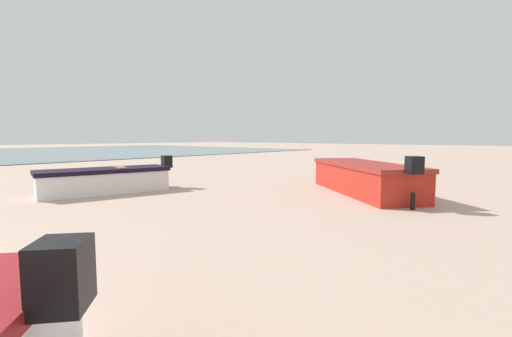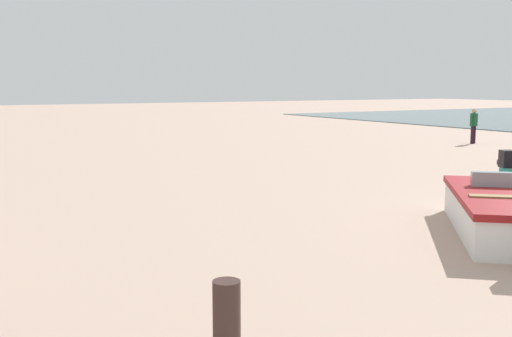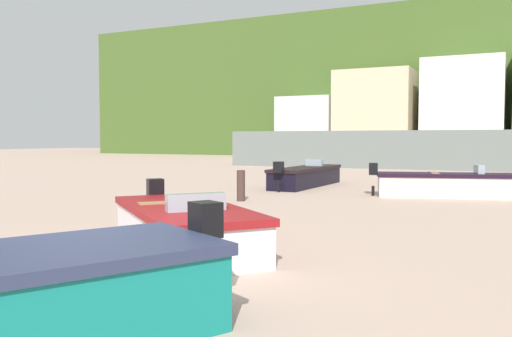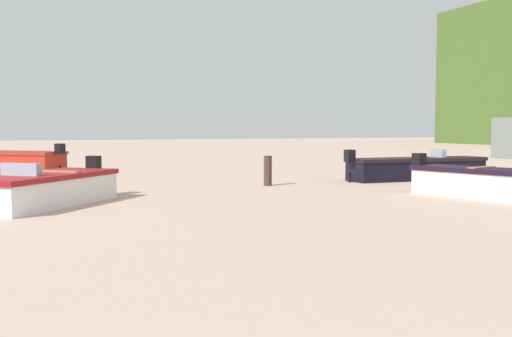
{
  "view_description": "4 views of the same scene",
  "coord_description": "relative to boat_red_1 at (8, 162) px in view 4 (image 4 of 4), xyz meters",
  "views": [
    {
      "loc": [
        -1.25,
        6.01,
        1.67
      ],
      "look_at": [
        -5.42,
        2.4,
        1.16
      ],
      "focal_mm": 24.33,
      "sensor_mm": 36.0,
      "label": 1
    },
    {
      "loc": [
        -7.47,
        11.72,
        2.69
      ],
      "look_at": [
        4.19,
        5.13,
        0.84
      ],
      "focal_mm": 42.37,
      "sensor_mm": 36.0,
      "label": 2
    },
    {
      "loc": [
        4.78,
        -5.21,
        1.92
      ],
      "look_at": [
        -2.19,
        9.21,
        1.03
      ],
      "focal_mm": 37.6,
      "sensor_mm": 36.0,
      "label": 3
    },
    {
      "loc": [
        14.5,
        1.89,
        1.83
      ],
      "look_at": [
        -1.79,
        8.57,
        0.63
      ],
      "focal_mm": 41.88,
      "sensor_mm": 36.0,
      "label": 4
    }
  ],
  "objects": [
    {
      "name": "boat_red_1",
      "position": [
        0.0,
        0.0,
        0.0
      ],
      "size": [
        4.04,
        4.46,
        1.23
      ],
      "rotation": [
        0.0,
        0.0,
        2.45
      ],
      "color": "#B3261A",
      "rests_on": "ground"
    },
    {
      "name": "boat_cream_3",
      "position": [
        14.0,
        11.6,
        -0.05
      ],
      "size": [
        5.11,
        2.48,
        1.11
      ],
      "rotation": [
        0.0,
        0.0,
        4.99
      ],
      "color": "beige",
      "rests_on": "ground"
    },
    {
      "name": "boat_white_5",
      "position": [
        10.71,
        0.78,
        -0.07
      ],
      "size": [
        4.17,
        3.91,
        1.08
      ],
      "rotation": [
        0.0,
        0.0,
        4.01
      ],
      "color": "white",
      "rests_on": "ground"
    },
    {
      "name": "boat_black_6",
      "position": [
        8.26,
        13.36,
        -0.06
      ],
      "size": [
        1.33,
        5.48,
        1.1
      ],
      "rotation": [
        0.0,
        0.0,
        6.27
      ],
      "color": "black",
      "rests_on": "ground"
    },
    {
      "name": "mooring_post_near_water",
      "position": [
        8.26,
        7.63,
        0.01
      ],
      "size": [
        0.26,
        0.26,
        0.95
      ],
      "primitive_type": "cylinder",
      "color": "#3F2C28",
      "rests_on": "ground"
    }
  ]
}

